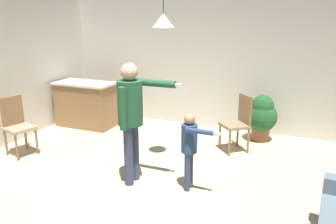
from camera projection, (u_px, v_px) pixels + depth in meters
The scene contains 9 objects.
ground at pixel (144, 193), 4.72m from camera, with size 7.68×7.68×0.00m, color beige.
wall_back at pixel (212, 63), 7.19m from camera, with size 6.40×0.10×2.70m, color silver.
kitchen_counter at pixel (86, 104), 7.42m from camera, with size 1.26×0.66×0.95m.
person_adult at pixel (131, 111), 4.75m from camera, with size 0.85×0.50×1.72m.
person_child at pixel (190, 143), 4.66m from camera, with size 0.57×0.33×1.09m.
dining_chair_by_counter at pixel (238, 121), 6.05m from camera, with size 0.59×0.59×1.00m.
dining_chair_near_wall at pixel (17, 124), 5.91m from camera, with size 0.52×0.52×1.00m.
potted_plant_corner at pixel (262, 116), 6.56m from camera, with size 0.58×0.58×0.88m.
ceiling_light_pendant at pixel (163, 20), 5.04m from camera, with size 0.32×0.32×0.55m.
Camera 1 is at (1.94, -3.78, 2.36)m, focal length 37.23 mm.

